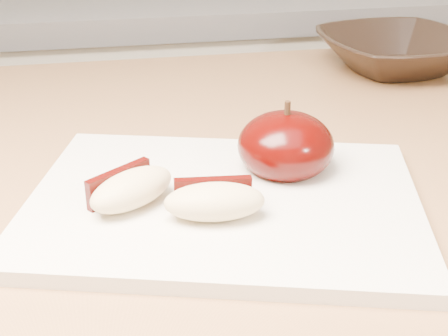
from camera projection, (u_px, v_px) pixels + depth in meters
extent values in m
cube|color=silver|center=(128.00, 206.00, 1.40)|extent=(2.40, 0.60, 0.90)
cube|color=#9D7644|center=(136.00, 176.00, 0.59)|extent=(1.64, 0.64, 0.04)
cube|color=silver|center=(224.00, 203.00, 0.49)|extent=(0.36, 0.30, 0.01)
ellipsoid|color=black|center=(286.00, 146.00, 0.53)|extent=(0.10, 0.10, 0.06)
cylinder|color=black|center=(287.00, 108.00, 0.51)|extent=(0.01, 0.01, 0.01)
ellipsoid|color=beige|center=(132.00, 189.00, 0.47)|extent=(0.08, 0.07, 0.03)
cube|color=black|center=(119.00, 184.00, 0.48)|extent=(0.05, 0.04, 0.02)
ellipsoid|color=beige|center=(215.00, 202.00, 0.46)|extent=(0.08, 0.04, 0.03)
cube|color=black|center=(213.00, 193.00, 0.47)|extent=(0.06, 0.01, 0.02)
imported|color=black|center=(396.00, 52.00, 0.82)|extent=(0.21, 0.21, 0.05)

